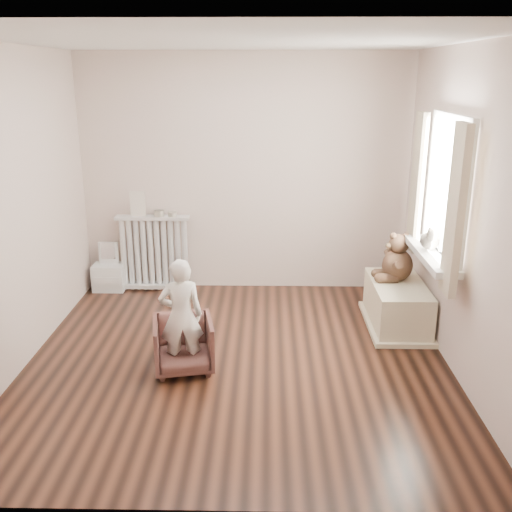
{
  "coord_description": "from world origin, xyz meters",
  "views": [
    {
      "loc": [
        0.25,
        -4.43,
        2.37
      ],
      "look_at": [
        0.15,
        0.45,
        0.8
      ],
      "focal_mm": 40.0,
      "sensor_mm": 36.0,
      "label": 1
    }
  ],
  "objects_px": {
    "toy_vanity": "(109,267)",
    "armchair": "(183,345)",
    "radiator": "(154,257)",
    "teddy_bear": "(398,258)",
    "plush_cat": "(429,239)",
    "toy_bench": "(397,307)",
    "child": "(181,316)"
  },
  "relations": [
    {
      "from": "child",
      "to": "toy_bench",
      "type": "height_order",
      "value": "child"
    },
    {
      "from": "radiator",
      "to": "armchair",
      "type": "xyz_separation_m",
      "value": [
        0.58,
        -1.85,
        -0.17
      ]
    },
    {
      "from": "toy_vanity",
      "to": "toy_bench",
      "type": "distance_m",
      "value": 3.21
    },
    {
      "from": "child",
      "to": "teddy_bear",
      "type": "bearing_deg",
      "value": -162.86
    },
    {
      "from": "armchair",
      "to": "toy_bench",
      "type": "xyz_separation_m",
      "value": [
        1.96,
        0.9,
        -0.02
      ]
    },
    {
      "from": "radiator",
      "to": "toy_bench",
      "type": "height_order",
      "value": "radiator"
    },
    {
      "from": "toy_bench",
      "to": "radiator",
      "type": "bearing_deg",
      "value": 159.55
    },
    {
      "from": "toy_vanity",
      "to": "child",
      "type": "xyz_separation_m",
      "value": [
        1.11,
        -1.87,
        0.23
      ]
    },
    {
      "from": "radiator",
      "to": "toy_vanity",
      "type": "bearing_deg",
      "value": -176.73
    },
    {
      "from": "radiator",
      "to": "plush_cat",
      "type": "height_order",
      "value": "plush_cat"
    },
    {
      "from": "toy_vanity",
      "to": "child",
      "type": "height_order",
      "value": "child"
    },
    {
      "from": "child",
      "to": "toy_bench",
      "type": "xyz_separation_m",
      "value": [
        1.96,
        0.95,
        -0.3
      ]
    },
    {
      "from": "child",
      "to": "plush_cat",
      "type": "height_order",
      "value": "plush_cat"
    },
    {
      "from": "armchair",
      "to": "child",
      "type": "height_order",
      "value": "child"
    },
    {
      "from": "toy_vanity",
      "to": "armchair",
      "type": "distance_m",
      "value": 2.13
    },
    {
      "from": "armchair",
      "to": "plush_cat",
      "type": "relative_size",
      "value": 1.89
    },
    {
      "from": "child",
      "to": "plush_cat",
      "type": "bearing_deg",
      "value": -175.99
    },
    {
      "from": "toy_bench",
      "to": "plush_cat",
      "type": "relative_size",
      "value": 3.6
    },
    {
      "from": "radiator",
      "to": "teddy_bear",
      "type": "distance_m",
      "value": 2.69
    },
    {
      "from": "radiator",
      "to": "toy_bench",
      "type": "relative_size",
      "value": 0.92
    },
    {
      "from": "toy_vanity",
      "to": "toy_bench",
      "type": "xyz_separation_m",
      "value": [
        3.07,
        -0.92,
        -0.08
      ]
    },
    {
      "from": "armchair",
      "to": "plush_cat",
      "type": "bearing_deg",
      "value": 2.73
    },
    {
      "from": "armchair",
      "to": "plush_cat",
      "type": "distance_m",
      "value": 2.3
    },
    {
      "from": "teddy_bear",
      "to": "plush_cat",
      "type": "bearing_deg",
      "value": -76.54
    },
    {
      "from": "armchair",
      "to": "child",
      "type": "xyz_separation_m",
      "value": [
        0.0,
        -0.05,
        0.28
      ]
    },
    {
      "from": "radiator",
      "to": "teddy_bear",
      "type": "bearing_deg",
      "value": -18.42
    },
    {
      "from": "plush_cat",
      "to": "toy_vanity",
      "type": "bearing_deg",
      "value": 143.35
    },
    {
      "from": "radiator",
      "to": "teddy_bear",
      "type": "relative_size",
      "value": 1.83
    },
    {
      "from": "child",
      "to": "radiator",
      "type": "bearing_deg",
      "value": -84.13
    },
    {
      "from": "plush_cat",
      "to": "radiator",
      "type": "bearing_deg",
      "value": 139.05
    },
    {
      "from": "radiator",
      "to": "plush_cat",
      "type": "xyz_separation_m",
      "value": [
        2.69,
        -1.33,
        0.61
      ]
    },
    {
      "from": "radiator",
      "to": "plush_cat",
      "type": "bearing_deg",
      "value": -26.38
    }
  ]
}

